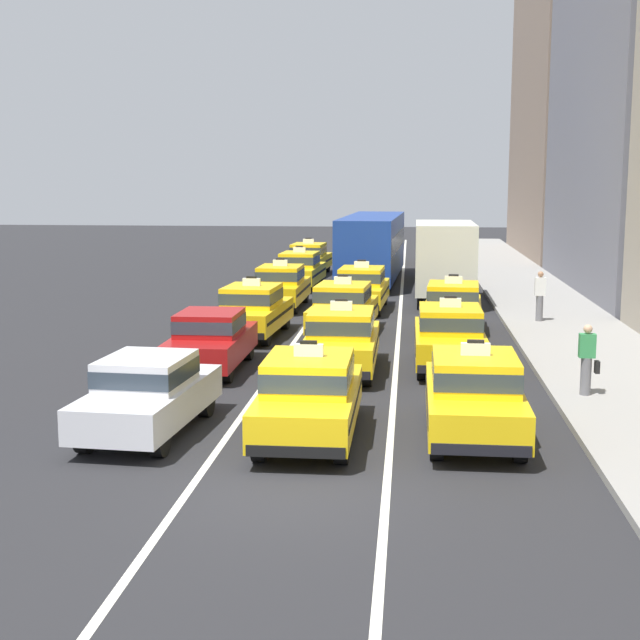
% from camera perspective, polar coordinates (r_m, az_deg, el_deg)
% --- Properties ---
extents(ground_plane, '(160.00, 160.00, 0.00)m').
position_cam_1_polar(ground_plane, '(14.85, -2.05, -10.74)').
color(ground_plane, '#232326').
extents(lane_stripe_left_center, '(0.14, 80.00, 0.01)m').
position_cam_1_polar(lane_stripe_left_center, '(34.39, -0.20, 0.65)').
color(lane_stripe_left_center, silver).
rests_on(lane_stripe_left_center, ground).
extents(lane_stripe_center_right, '(0.14, 80.00, 0.01)m').
position_cam_1_polar(lane_stripe_center_right, '(34.21, 5.14, 0.57)').
color(lane_stripe_center_right, silver).
rests_on(lane_stripe_center_right, ground).
extents(sidewalk_curb, '(4.00, 90.00, 0.15)m').
position_cam_1_polar(sidewalk_curb, '(29.73, 15.88, -0.89)').
color(sidewalk_curb, gray).
rests_on(sidewalk_curb, ground).
extents(sedan_left_nearest, '(2.06, 4.41, 1.58)m').
position_cam_1_polar(sedan_left_nearest, '(18.00, -10.90, -4.53)').
color(sedan_left_nearest, black).
rests_on(sedan_left_nearest, ground).
extents(sedan_left_second, '(1.77, 4.30, 1.58)m').
position_cam_1_polar(sedan_left_second, '(23.67, -6.99, -1.19)').
color(sedan_left_second, black).
rests_on(sedan_left_second, ground).
extents(taxi_left_third, '(2.04, 4.65, 1.96)m').
position_cam_1_polar(taxi_left_third, '(28.53, -4.32, 0.66)').
color(taxi_left_third, black).
rests_on(taxi_left_third, ground).
extents(taxi_left_fourth, '(1.88, 4.58, 1.96)m').
position_cam_1_polar(taxi_left_fourth, '(34.87, -2.51, 2.20)').
color(taxi_left_fourth, black).
rests_on(taxi_left_fourth, ground).
extents(taxi_left_fifth, '(2.01, 4.63, 1.96)m').
position_cam_1_polar(taxi_left_fifth, '(41.21, -1.30, 3.26)').
color(taxi_left_fifth, black).
rests_on(taxi_left_fifth, ground).
extents(taxi_left_sixth, '(2.07, 4.65, 1.96)m').
position_cam_1_polar(taxi_left_sixth, '(46.79, -0.72, 3.96)').
color(taxi_left_sixth, black).
rests_on(taxi_left_sixth, ground).
extents(taxi_center_nearest, '(1.84, 4.57, 1.96)m').
position_cam_1_polar(taxi_center_nearest, '(17.34, -0.69, -4.79)').
color(taxi_center_nearest, black).
rests_on(taxi_center_nearest, ground).
extents(taxi_center_second, '(1.83, 4.56, 1.96)m').
position_cam_1_polar(taxi_center_second, '(23.22, 1.38, -1.25)').
color(taxi_center_second, black).
rests_on(taxi_center_second, ground).
extents(taxi_center_third, '(2.11, 4.67, 1.96)m').
position_cam_1_polar(taxi_center_third, '(28.91, 1.49, 0.79)').
color(taxi_center_third, black).
rests_on(taxi_center_third, ground).
extents(taxi_center_fourth, '(2.02, 4.64, 1.96)m').
position_cam_1_polar(taxi_center_fourth, '(34.24, 2.68, 2.08)').
color(taxi_center_fourth, black).
rests_on(taxi_center_fourth, ground).
extents(bus_center_fifth, '(2.97, 11.30, 3.22)m').
position_cam_1_polar(bus_center_fifth, '(43.80, 3.37, 4.83)').
color(bus_center_fifth, black).
rests_on(bus_center_fifth, ground).
extents(taxi_center_sixth, '(2.10, 4.66, 1.96)m').
position_cam_1_polar(taxi_center_sixth, '(53.36, 3.85, 4.56)').
color(taxi_center_sixth, black).
rests_on(taxi_center_sixth, ground).
extents(taxi_right_nearest, '(1.85, 4.57, 1.96)m').
position_cam_1_polar(taxi_right_nearest, '(17.68, 9.79, -4.65)').
color(taxi_right_nearest, black).
rests_on(taxi_right_nearest, ground).
extents(taxi_right_second, '(1.84, 4.57, 1.96)m').
position_cam_1_polar(taxi_right_second, '(24.03, 8.26, -0.99)').
color(taxi_right_second, black).
rests_on(taxi_right_second, ground).
extents(taxi_right_third, '(2.09, 4.66, 1.96)m').
position_cam_1_polar(taxi_right_third, '(29.37, 8.48, 0.83)').
color(taxi_right_third, black).
rests_on(taxi_right_third, ground).
extents(box_truck_right_fourth, '(2.33, 6.97, 3.27)m').
position_cam_1_polar(box_truck_right_fourth, '(36.90, 7.91, 3.91)').
color(box_truck_right_fourth, black).
rests_on(box_truck_right_fourth, ground).
extents(taxi_right_fifth, '(2.02, 4.64, 1.96)m').
position_cam_1_polar(taxi_right_fifth, '(44.33, 7.49, 3.60)').
color(taxi_right_fifth, black).
rests_on(taxi_right_fifth, ground).
extents(pedestrian_near_crosswalk, '(0.36, 0.24, 1.72)m').
position_cam_1_polar(pedestrian_near_crosswalk, '(31.63, 13.85, 1.51)').
color(pedestrian_near_crosswalk, slate).
rests_on(pedestrian_near_crosswalk, sidewalk_curb).
extents(pedestrian_by_storefront, '(0.47, 0.24, 1.62)m').
position_cam_1_polar(pedestrian_by_storefront, '(21.10, 16.67, -2.45)').
color(pedestrian_by_storefront, slate).
rests_on(pedestrian_by_storefront, sidewalk_curb).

